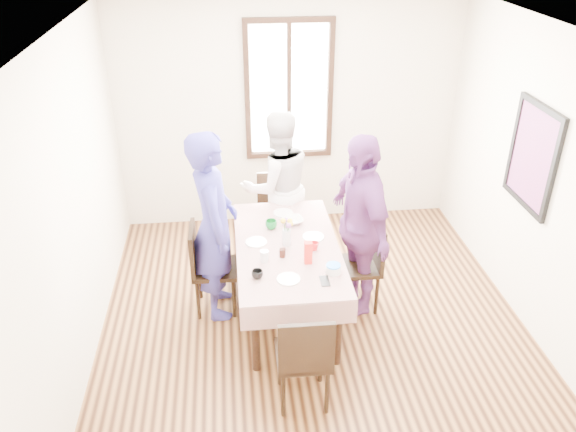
{
  "coord_description": "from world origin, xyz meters",
  "views": [
    {
      "loc": [
        -0.71,
        -4.17,
        3.54
      ],
      "look_at": [
        -0.23,
        0.25,
        1.1
      ],
      "focal_mm": 35.78,
      "sensor_mm": 36.0,
      "label": 1
    }
  ],
  "objects_px": {
    "chair_far": "(277,216)",
    "person_right": "(358,226)",
    "chair_right": "(357,266)",
    "dining_table": "(287,280)",
    "person_far": "(276,186)",
    "chair_near": "(303,355)",
    "person_left": "(214,226)",
    "chair_left": "(215,268)"
  },
  "relations": [
    {
      "from": "chair_left",
      "to": "chair_near",
      "type": "relative_size",
      "value": 1.0
    },
    {
      "from": "dining_table",
      "to": "chair_left",
      "type": "bearing_deg",
      "value": 167.37
    },
    {
      "from": "chair_left",
      "to": "person_left",
      "type": "xyz_separation_m",
      "value": [
        0.02,
        0.0,
        0.47
      ]
    },
    {
      "from": "chair_right",
      "to": "person_right",
      "type": "xyz_separation_m",
      "value": [
        -0.02,
        -0.0,
        0.45
      ]
    },
    {
      "from": "chair_right",
      "to": "chair_far",
      "type": "xyz_separation_m",
      "value": [
        -0.68,
        1.07,
        0.0
      ]
    },
    {
      "from": "person_far",
      "to": "person_right",
      "type": "distance_m",
      "value": 1.25
    },
    {
      "from": "chair_right",
      "to": "person_right",
      "type": "bearing_deg",
      "value": 90.5
    },
    {
      "from": "person_far",
      "to": "person_right",
      "type": "height_order",
      "value": "person_right"
    },
    {
      "from": "chair_near",
      "to": "chair_far",
      "type": "bearing_deg",
      "value": 90.89
    },
    {
      "from": "chair_right",
      "to": "person_left",
      "type": "distance_m",
      "value": 1.43
    },
    {
      "from": "chair_right",
      "to": "chair_far",
      "type": "bearing_deg",
      "value": 33.02
    },
    {
      "from": "chair_near",
      "to": "person_left",
      "type": "distance_m",
      "value": 1.52
    },
    {
      "from": "person_right",
      "to": "person_left",
      "type": "bearing_deg",
      "value": -106.53
    },
    {
      "from": "chair_near",
      "to": "person_far",
      "type": "height_order",
      "value": "person_far"
    },
    {
      "from": "person_far",
      "to": "chair_left",
      "type": "bearing_deg",
      "value": 38.49
    },
    {
      "from": "chair_right",
      "to": "chair_near",
      "type": "height_order",
      "value": "same"
    },
    {
      "from": "person_right",
      "to": "chair_near",
      "type": "bearing_deg",
      "value": -41.68
    },
    {
      "from": "chair_left",
      "to": "dining_table",
      "type": "bearing_deg",
      "value": 78.67
    },
    {
      "from": "chair_far",
      "to": "person_far",
      "type": "height_order",
      "value": "person_far"
    },
    {
      "from": "person_left",
      "to": "chair_near",
      "type": "bearing_deg",
      "value": -156.28
    },
    {
      "from": "person_right",
      "to": "person_far",
      "type": "bearing_deg",
      "value": -159.83
    },
    {
      "from": "person_left",
      "to": "person_far",
      "type": "bearing_deg",
      "value": -38.82
    },
    {
      "from": "chair_right",
      "to": "dining_table",
      "type": "bearing_deg",
      "value": 94.77
    },
    {
      "from": "chair_far",
      "to": "person_right",
      "type": "height_order",
      "value": "person_right"
    },
    {
      "from": "chair_near",
      "to": "person_right",
      "type": "height_order",
      "value": "person_right"
    },
    {
      "from": "chair_far",
      "to": "person_right",
      "type": "distance_m",
      "value": 1.34
    },
    {
      "from": "chair_near",
      "to": "person_right",
      "type": "distance_m",
      "value": 1.42
    },
    {
      "from": "chair_left",
      "to": "chair_far",
      "type": "distance_m",
      "value": 1.19
    },
    {
      "from": "dining_table",
      "to": "chair_near",
      "type": "height_order",
      "value": "chair_near"
    },
    {
      "from": "person_far",
      "to": "dining_table",
      "type": "bearing_deg",
      "value": 74.24
    },
    {
      "from": "chair_left",
      "to": "person_far",
      "type": "relative_size",
      "value": 0.54
    },
    {
      "from": "dining_table",
      "to": "person_right",
      "type": "xyz_separation_m",
      "value": [
        0.67,
        0.05,
        0.53
      ]
    },
    {
      "from": "dining_table",
      "to": "chair_far",
      "type": "height_order",
      "value": "chair_far"
    },
    {
      "from": "dining_table",
      "to": "chair_near",
      "type": "bearing_deg",
      "value": -90.0
    },
    {
      "from": "chair_near",
      "to": "person_far",
      "type": "distance_m",
      "value": 2.26
    },
    {
      "from": "dining_table",
      "to": "person_right",
      "type": "bearing_deg",
      "value": 4.39
    },
    {
      "from": "chair_far",
      "to": "person_right",
      "type": "bearing_deg",
      "value": 124.66
    },
    {
      "from": "chair_near",
      "to": "person_left",
      "type": "relative_size",
      "value": 0.49
    },
    {
      "from": "chair_left",
      "to": "person_right",
      "type": "bearing_deg",
      "value": 86.97
    },
    {
      "from": "chair_right",
      "to": "person_right",
      "type": "height_order",
      "value": "person_right"
    },
    {
      "from": "dining_table",
      "to": "chair_right",
      "type": "distance_m",
      "value": 0.69
    },
    {
      "from": "chair_left",
      "to": "chair_far",
      "type": "xyz_separation_m",
      "value": [
        0.68,
        0.97,
        0.0
      ]
    }
  ]
}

